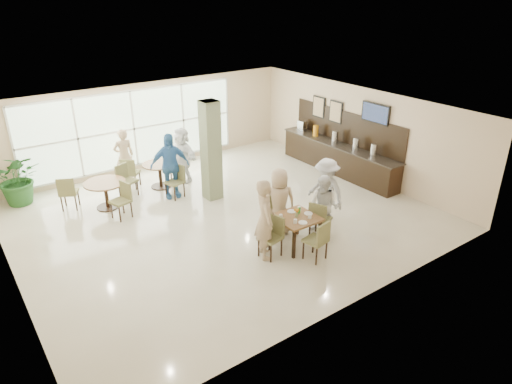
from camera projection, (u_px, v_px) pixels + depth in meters
ground at (223, 216)px, 12.01m from camera, size 10.00×10.00×0.00m
room_shell at (221, 156)px, 11.31m from camera, size 10.00×10.00×10.00m
window_bank at (134, 129)px, 14.46m from camera, size 7.00×0.04×7.00m
column at (211, 151)px, 12.53m from camera, size 0.45×0.45×2.80m
main_table at (296, 221)px, 10.41m from camera, size 0.92×0.92×0.75m
round_table_left at (105, 188)px, 12.27m from camera, size 1.10×1.10×0.75m
round_table_right at (160, 170)px, 13.56m from camera, size 0.99×0.99×0.75m
chairs_main_table at (295, 228)px, 10.48m from camera, size 2.06×1.97×0.95m
chairs_table_left at (106, 191)px, 12.33m from camera, size 2.18×1.93×0.95m
chairs_table_right at (161, 172)px, 13.59m from camera, size 2.12×2.00×0.95m
tabletop_clutter at (298, 214)px, 10.36m from camera, size 0.80×0.77×0.21m
buffet_counter at (338, 156)px, 14.66m from camera, size 0.64×4.70×1.95m
wall_tv at (375, 113)px, 13.30m from camera, size 0.06×1.00×0.58m
framed_art_a at (336, 112)px, 14.61m from camera, size 0.05×0.55×0.70m
framed_art_b at (319, 107)px, 15.21m from camera, size 0.05×0.55×0.70m
potted_plant at (18, 178)px, 12.46m from camera, size 1.76×1.76×1.48m
teen_left at (265, 219)px, 9.90m from camera, size 0.67×0.79×1.85m
teen_far at (279, 201)px, 10.93m from camera, size 0.92×0.72×1.66m
teen_right at (324, 206)px, 10.85m from camera, size 0.82×0.90×1.52m
teen_standing at (326, 191)px, 11.46m from camera, size 0.70×1.13×1.69m
adult_a at (170, 166)px, 12.78m from camera, size 1.21×0.84×1.88m
adult_b at (182, 155)px, 13.90m from camera, size 0.98×1.67×1.69m
adult_standing at (124, 156)px, 13.78m from camera, size 0.64×0.44×1.69m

